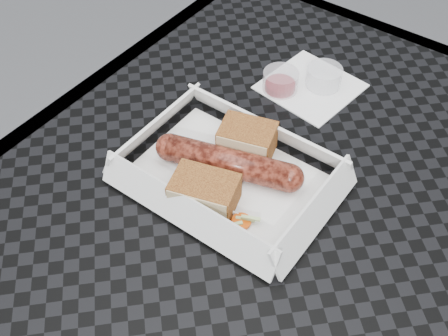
% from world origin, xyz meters
% --- Properties ---
extents(patio_table, '(0.80, 0.80, 0.74)m').
position_xyz_m(patio_table, '(0.00, 0.00, 0.67)').
color(patio_table, black).
rests_on(patio_table, ground).
extents(food_tray, '(0.22, 0.15, 0.00)m').
position_xyz_m(food_tray, '(-0.12, -0.02, 0.75)').
color(food_tray, white).
rests_on(food_tray, patio_table).
extents(bratwurst, '(0.18, 0.08, 0.03)m').
position_xyz_m(bratwurst, '(-0.13, -0.01, 0.77)').
color(bratwurst, maroon).
rests_on(bratwurst, food_tray).
extents(bread_near, '(0.08, 0.06, 0.04)m').
position_xyz_m(bread_near, '(-0.13, 0.03, 0.77)').
color(bread_near, '#905924').
rests_on(bread_near, food_tray).
extents(bread_far, '(0.09, 0.07, 0.04)m').
position_xyz_m(bread_far, '(-0.12, -0.07, 0.77)').
color(bread_far, '#905924').
rests_on(bread_far, food_tray).
extents(veg_garnish, '(0.03, 0.03, 0.00)m').
position_xyz_m(veg_garnish, '(-0.07, -0.07, 0.75)').
color(veg_garnish, '#DA4A09').
rests_on(veg_garnish, food_tray).
extents(napkin, '(0.13, 0.13, 0.00)m').
position_xyz_m(napkin, '(-0.13, 0.19, 0.75)').
color(napkin, white).
rests_on(napkin, patio_table).
extents(condiment_cup_sauce, '(0.05, 0.05, 0.03)m').
position_xyz_m(condiment_cup_sauce, '(-0.16, 0.16, 0.76)').
color(condiment_cup_sauce, maroon).
rests_on(condiment_cup_sauce, patio_table).
extents(condiment_cup_empty, '(0.05, 0.05, 0.03)m').
position_xyz_m(condiment_cup_empty, '(-0.12, 0.20, 0.76)').
color(condiment_cup_empty, silver).
rests_on(condiment_cup_empty, patio_table).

